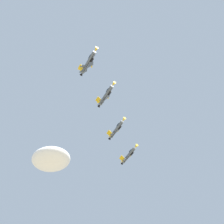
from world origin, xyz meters
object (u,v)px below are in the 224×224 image
at_px(fighter_jet_left_wing, 106,95).
at_px(fighter_jet_right_wing, 117,129).
at_px(fighter_jet_left_outer, 129,155).
at_px(fighter_jet_lead, 89,62).

xyz_separation_m(fighter_jet_left_wing, fighter_jet_right_wing, (1.52, 21.76, 0.24)).
bearing_deg(fighter_jet_left_wing, fighter_jet_right_wing, -132.89).
height_order(fighter_jet_right_wing, fighter_jet_left_outer, fighter_jet_right_wing).
bearing_deg(fighter_jet_lead, fighter_jet_left_outer, -138.95).
relative_size(fighter_jet_right_wing, fighter_jet_left_outer, 1.00).
bearing_deg(fighter_jet_left_outer, fighter_jet_lead, 41.05).
bearing_deg(fighter_jet_lead, fighter_jet_right_wing, -137.86).
distance_m(fighter_jet_lead, fighter_jet_left_wing, 18.85).
relative_size(fighter_jet_lead, fighter_jet_left_wing, 1.00).
height_order(fighter_jet_left_wing, fighter_jet_right_wing, fighter_jet_right_wing).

